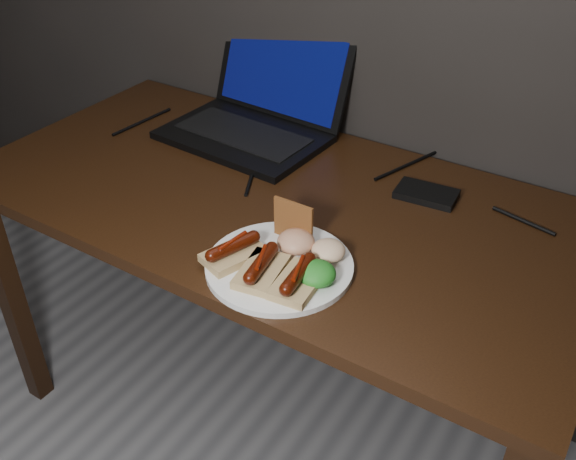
# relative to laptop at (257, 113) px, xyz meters

# --- Properties ---
(desk) EXTENTS (1.40, 0.70, 0.75)m
(desk) POSITION_rel_laptop_xyz_m (0.21, -0.24, -0.14)
(desk) COLOR black
(desk) RESTS_ON ground
(laptop) EXTENTS (0.42, 0.37, 0.25)m
(laptop) POSITION_rel_laptop_xyz_m (0.00, 0.00, 0.00)
(laptop) COLOR black
(laptop) RESTS_ON desk
(hard_drive) EXTENTS (0.14, 0.09, 0.02)m
(hard_drive) POSITION_rel_laptop_xyz_m (0.50, -0.07, -0.04)
(hard_drive) COLOR black
(hard_drive) RESTS_ON desk
(desk_cables) EXTENTS (1.07, 0.43, 0.01)m
(desk_cables) POSITION_rel_laptop_xyz_m (0.21, -0.08, -0.05)
(desk_cables) COLOR black
(desk_cables) RESTS_ON desk
(plate) EXTENTS (0.35, 0.35, 0.01)m
(plate) POSITION_rel_laptop_xyz_m (0.36, -0.45, -0.05)
(plate) COLOR white
(plate) RESTS_ON desk
(bread_sausage_left) EXTENTS (0.10, 0.13, 0.04)m
(bread_sausage_left) POSITION_rel_laptop_xyz_m (0.28, -0.49, -0.02)
(bread_sausage_left) COLOR tan
(bread_sausage_left) RESTS_ON plate
(bread_sausage_center) EXTENTS (0.09, 0.13, 0.04)m
(bread_sausage_center) POSITION_rel_laptop_xyz_m (0.35, -0.50, -0.02)
(bread_sausage_center) COLOR tan
(bread_sausage_center) RESTS_ON plate
(bread_sausage_right) EXTENTS (0.08, 0.12, 0.04)m
(bread_sausage_right) POSITION_rel_laptop_xyz_m (0.43, -0.49, -0.02)
(bread_sausage_right) COLOR tan
(bread_sausage_right) RESTS_ON plate
(crispbread) EXTENTS (0.09, 0.01, 0.08)m
(crispbread) POSITION_rel_laptop_xyz_m (0.34, -0.37, 0.00)
(crispbread) COLOR brown
(crispbread) RESTS_ON plate
(salad_greens) EXTENTS (0.07, 0.07, 0.04)m
(salad_greens) POSITION_rel_laptop_xyz_m (0.45, -0.46, -0.02)
(salad_greens) COLOR #125E19
(salad_greens) RESTS_ON plate
(salsa_mound) EXTENTS (0.07, 0.07, 0.04)m
(salsa_mound) POSITION_rel_laptop_xyz_m (0.37, -0.40, -0.02)
(salsa_mound) COLOR #9B170F
(salsa_mound) RESTS_ON plate
(coleslaw_mound) EXTENTS (0.06, 0.06, 0.04)m
(coleslaw_mound) POSITION_rel_laptop_xyz_m (0.43, -0.39, -0.02)
(coleslaw_mound) COLOR silver
(coleslaw_mound) RESTS_ON plate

